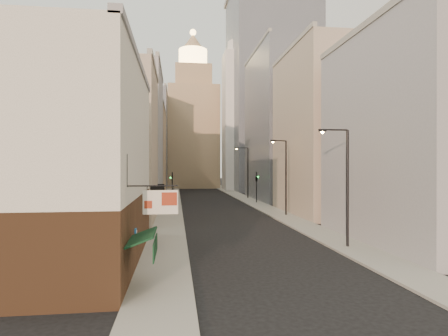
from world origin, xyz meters
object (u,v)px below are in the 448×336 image
traffic_light_right (256,179)px  white_tower (240,116)px  traffic_light_left (172,181)px  streetlamp_far (247,170)px  clock_tower (193,125)px  streetlamp_mid (284,173)px  streetlamp_near (345,180)px

traffic_light_right → white_tower: bearing=-101.3°
traffic_light_left → traffic_light_right: (13.24, 2.59, 0.19)m
white_tower → streetlamp_far: 29.09m
clock_tower → traffic_light_left: (-5.34, -50.65, -13.97)m
streetlamp_far → traffic_light_right: size_ratio=1.86×
clock_tower → streetlamp_far: (7.90, -39.69, -12.31)m
streetlamp_mid → traffic_light_left: streetlamp_mid is taller
white_tower → traffic_light_left: 42.82m
traffic_light_right → streetlamp_far: bearing=-96.1°
clock_tower → streetlamp_mid: (7.83, -63.76, -12.55)m
streetlamp_near → traffic_light_right: bearing=88.4°
streetlamp_far → traffic_light_right: streetlamp_far is taller
white_tower → traffic_light_left: (-16.34, -36.65, -14.94)m
white_tower → streetlamp_far: white_tower is taller
clock_tower → streetlamp_near: (7.04, -81.20, -12.81)m
clock_tower → traffic_light_left: size_ratio=8.98×
streetlamp_far → streetlamp_near: bearing=-79.4°
streetlamp_near → streetlamp_mid: bearing=87.3°
traffic_light_left → traffic_light_right: 13.50m
clock_tower → white_tower: 17.83m
streetlamp_far → streetlamp_mid: bearing=-78.4°
streetlamp_far → traffic_light_left: 17.26m
streetlamp_mid → streetlamp_far: bearing=65.7°
streetlamp_near → streetlamp_far: size_ratio=0.91×
white_tower → streetlamp_near: 68.72m
white_tower → traffic_light_left: size_ratio=8.30×
clock_tower → streetlamp_near: 82.51m
clock_tower → traffic_light_right: bearing=-80.7°
streetlamp_mid → clock_tower: bearing=72.8°
white_tower → streetlamp_far: size_ratio=4.46×
streetlamp_far → traffic_light_left: bearing=-128.6°
streetlamp_mid → traffic_light_right: bearing=65.5°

